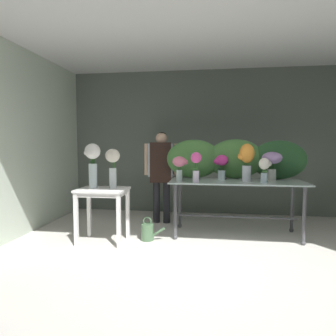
% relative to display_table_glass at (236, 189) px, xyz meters
% --- Properties ---
extents(ground_plane, '(7.41, 7.41, 0.00)m').
position_rel_display_table_glass_xyz_m(ground_plane, '(-0.48, -0.17, -0.71)').
color(ground_plane, silver).
extents(wall_back, '(5.56, 0.12, 2.84)m').
position_rel_display_table_glass_xyz_m(wall_back, '(-0.48, 1.52, 0.71)').
color(wall_back, slate).
rests_on(wall_back, ground).
extents(wall_left, '(0.12, 3.49, 2.84)m').
position_rel_display_table_glass_xyz_m(wall_left, '(-3.26, -0.17, 0.71)').
color(wall_left, silver).
rests_on(wall_left, ground).
extents(ceiling_slab, '(5.68, 3.49, 0.12)m').
position_rel_display_table_glass_xyz_m(ceiling_slab, '(-0.48, -0.17, 2.19)').
color(ceiling_slab, silver).
rests_on(ceiling_slab, wall_back).
extents(display_table_glass, '(1.98, 0.83, 0.84)m').
position_rel_display_table_glass_xyz_m(display_table_glass, '(0.00, 0.00, 0.00)').
color(display_table_glass, '#B3C8C4').
rests_on(display_table_glass, ground).
extents(side_table_white, '(0.68, 0.52, 0.77)m').
position_rel_display_table_glass_xyz_m(side_table_white, '(-1.88, -0.59, -0.06)').
color(side_table_white, white).
rests_on(side_table_white, ground).
extents(florist, '(0.61, 0.24, 1.60)m').
position_rel_display_table_glass_xyz_m(florist, '(-1.24, 0.59, 0.28)').
color(florist, '#232328').
rests_on(florist, ground).
extents(foliage_backdrop, '(2.19, 0.29, 0.63)m').
position_rel_display_table_glass_xyz_m(foliage_backdrop, '(-0.05, 0.30, 0.44)').
color(foliage_backdrop, '#477F3D').
rests_on(foliage_backdrop, display_table_glass).
extents(vase_rosy_dahlias, '(0.23, 0.20, 0.37)m').
position_rel_display_table_glass_xyz_m(vase_rosy_dahlias, '(-0.84, -0.17, 0.37)').
color(vase_rosy_dahlias, silver).
rests_on(vase_rosy_dahlias, display_table_glass).
extents(vase_fuchsia_hydrangea, '(0.15, 0.15, 0.43)m').
position_rel_display_table_glass_xyz_m(vase_fuchsia_hydrangea, '(-0.59, -0.30, 0.38)').
color(vase_fuchsia_hydrangea, silver).
rests_on(vase_fuchsia_hydrangea, display_table_glass).
extents(vase_lilac_ranunculus, '(0.30, 0.30, 0.43)m').
position_rel_display_table_glass_xyz_m(vase_lilac_ranunculus, '(0.53, 0.12, 0.43)').
color(vase_lilac_ranunculus, silver).
rests_on(vase_lilac_ranunculus, display_table_glass).
extents(vase_magenta_freesia, '(0.22, 0.19, 0.38)m').
position_rel_display_table_glass_xyz_m(vase_magenta_freesia, '(-0.22, 0.09, 0.37)').
color(vase_magenta_freesia, silver).
rests_on(vase_magenta_freesia, display_table_glass).
extents(vase_ivory_stock, '(0.18, 0.15, 0.36)m').
position_rel_display_table_glass_xyz_m(vase_ivory_stock, '(0.37, -0.19, 0.34)').
color(vase_ivory_stock, silver).
rests_on(vase_ivory_stock, display_table_glass).
extents(vase_sunset_peonies, '(0.25, 0.22, 0.56)m').
position_rel_display_table_glass_xyz_m(vase_sunset_peonies, '(0.14, -0.04, 0.46)').
color(vase_sunset_peonies, silver).
rests_on(vase_sunset_peonies, display_table_glass).
extents(vase_white_roses_tall, '(0.23, 0.22, 0.63)m').
position_rel_display_table_glass_xyz_m(vase_white_roses_tall, '(-2.02, -0.59, 0.44)').
color(vase_white_roses_tall, silver).
rests_on(vase_white_roses_tall, side_table_white).
extents(vase_cream_lisianthus_tall, '(0.20, 0.20, 0.56)m').
position_rel_display_table_glass_xyz_m(vase_cream_lisianthus_tall, '(-1.74, -0.54, 0.41)').
color(vase_cream_lisianthus_tall, silver).
rests_on(vase_cream_lisianthus_tall, side_table_white).
extents(watering_can, '(0.35, 0.18, 0.34)m').
position_rel_display_table_glass_xyz_m(watering_can, '(-1.28, -0.42, -0.58)').
color(watering_can, '#4C704C').
rests_on(watering_can, ground).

